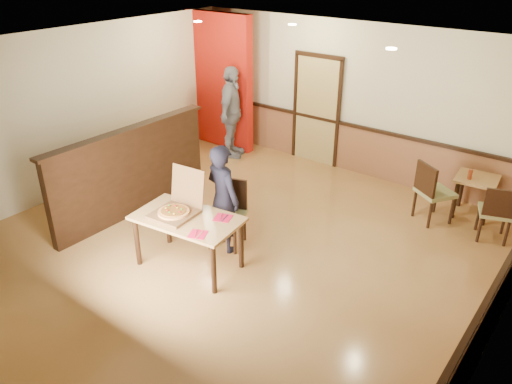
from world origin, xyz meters
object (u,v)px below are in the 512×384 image
(main_table, at_px, (188,224))
(side_chair_left, at_px, (432,190))
(condiment, at_px, (470,174))
(side_chair_right, at_px, (496,211))
(side_table, at_px, (475,187))
(diner_chair, at_px, (228,210))
(diner, at_px, (223,198))
(passerby, at_px, (231,113))
(pizza_box, at_px, (176,209))

(main_table, relative_size, side_chair_left, 1.52)
(side_chair_left, distance_m, condiment, 0.66)
(side_chair_right, relative_size, side_table, 1.32)
(diner_chair, height_order, side_chair_left, side_chair_left)
(diner, bearing_deg, side_table, -119.88)
(passerby, xyz_separation_m, condiment, (4.65, 0.28, -0.18))
(side_chair_left, height_order, side_chair_right, side_chair_left)
(diner_chair, xyz_separation_m, side_table, (2.60, 3.04, -0.03))
(passerby, bearing_deg, condiment, -110.83)
(passerby, bearing_deg, diner_chair, -165.14)
(diner, bearing_deg, side_chair_right, -130.78)
(main_table, height_order, diner_chair, diner_chair)
(side_chair_left, distance_m, passerby, 4.27)
(side_chair_right, height_order, diner, diner)
(side_chair_right, distance_m, condiment, 0.78)
(condiment, bearing_deg, side_chair_left, -130.03)
(diner_chair, distance_m, pizza_box, 0.89)
(diner, xyz_separation_m, condiment, (2.48, 3.05, -0.04))
(main_table, relative_size, diner_chair, 1.55)
(side_chair_right, xyz_separation_m, pizza_box, (-3.29, -3.23, 0.34))
(side_table, height_order, passerby, passerby)
(main_table, xyz_separation_m, diner_chair, (0.04, 0.79, -0.12))
(main_table, distance_m, side_table, 4.65)
(side_chair_left, distance_m, diner, 3.32)
(passerby, bearing_deg, main_table, -172.70)
(pizza_box, bearing_deg, condiment, 48.15)
(main_table, height_order, side_chair_right, side_chair_right)
(side_chair_left, height_order, side_table, side_chair_left)
(passerby, xyz_separation_m, pizza_box, (1.92, -3.43, -0.10))
(diner_chair, height_order, passerby, passerby)
(side_chair_left, bearing_deg, diner_chair, 82.72)
(side_chair_left, bearing_deg, diner, 84.84)
(pizza_box, relative_size, condiment, 4.19)
(main_table, distance_m, passerby, 4.02)
(side_chair_right, height_order, passerby, passerby)
(side_chair_right, bearing_deg, passerby, -21.64)
(diner_chair, xyz_separation_m, passerby, (-2.13, 2.62, 0.40))
(side_chair_right, xyz_separation_m, condiment, (-0.56, 0.48, 0.26))
(side_table, distance_m, condiment, 0.30)
(main_table, bearing_deg, condiment, 48.13)
(side_chair_right, bearing_deg, condiment, -59.99)
(diner_chair, relative_size, pizza_box, 1.43)
(diner, relative_size, passerby, 0.86)
(side_table, bearing_deg, diner_chair, -130.58)
(side_chair_left, bearing_deg, pizza_box, 88.02)
(diner, xyz_separation_m, pizza_box, (-0.25, -0.66, 0.04))
(passerby, bearing_deg, diner, -166.24)
(diner_chair, bearing_deg, side_chair_left, 30.46)
(diner_chair, relative_size, diner, 0.61)
(main_table, relative_size, pizza_box, 2.22)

